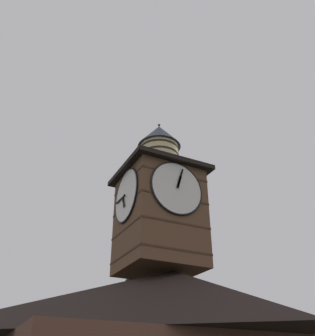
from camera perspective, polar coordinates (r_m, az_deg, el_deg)
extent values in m
pyramid|color=black|center=(18.07, 2.48, -20.29)|extent=(14.63, 11.78, 3.18)
cube|color=brown|center=(19.59, 0.28, -8.29)|extent=(3.76, 3.76, 5.23)
cube|color=#432E20|center=(18.95, 0.30, -13.89)|extent=(3.80, 3.80, 0.10)
cube|color=#432E20|center=(19.35, 0.29, -10.16)|extent=(3.80, 3.80, 0.10)
cube|color=#432E20|center=(19.82, 0.28, -6.60)|extent=(3.80, 3.80, 0.10)
cube|color=#432E20|center=(20.38, 0.27, -3.22)|extent=(3.80, 3.80, 0.10)
cylinder|color=white|center=(18.51, 2.96, -3.09)|extent=(2.83, 0.10, 2.83)
torus|color=black|center=(18.50, 2.99, -3.06)|extent=(2.93, 0.10, 2.93)
cube|color=black|center=(18.64, 3.34, -2.09)|extent=(0.31, 0.04, 0.71)
cube|color=black|center=(18.77, 3.50, -1.55)|extent=(0.41, 0.04, 1.13)
sphere|color=black|center=(18.43, 3.12, -2.95)|extent=(0.10, 0.10, 0.10)
cylinder|color=white|center=(19.32, -4.79, -4.21)|extent=(0.10, 2.83, 2.83)
torus|color=black|center=(19.31, -4.86, -4.20)|extent=(0.10, 2.93, 2.93)
cube|color=black|center=(19.24, -5.24, -5.18)|extent=(0.04, 0.35, 0.71)
cube|color=black|center=(19.77, -5.71, -4.84)|extent=(0.04, 1.16, 0.11)
sphere|color=black|center=(19.28, -5.09, -4.15)|extent=(0.10, 0.10, 0.10)
cube|color=black|center=(20.75, 0.26, -1.23)|extent=(4.46, 4.46, 0.25)
cylinder|color=beige|center=(21.25, 0.26, 1.18)|extent=(2.21, 2.21, 1.78)
cylinder|color=#2D2319|center=(20.92, 0.26, -0.39)|extent=(2.27, 2.27, 0.10)
cylinder|color=#2D2319|center=(21.14, 0.26, 0.66)|extent=(2.27, 2.27, 0.10)
cylinder|color=#2D2319|center=(21.37, 0.26, 1.69)|extent=(2.27, 2.27, 0.10)
cylinder|color=#2D2319|center=(21.61, 0.25, 2.70)|extent=(2.27, 2.27, 0.10)
cone|color=#2D3847|center=(22.14, 0.25, 4.82)|extent=(2.51, 2.51, 1.50)
sphere|color=#384251|center=(22.64, 0.24, 6.59)|extent=(0.16, 0.16, 0.16)
cone|color=black|center=(22.89, -0.12, -23.28)|extent=(5.83, 5.83, 2.97)
cone|color=black|center=(23.24, -0.12, -17.91)|extent=(4.89, 4.89, 3.45)
cone|color=black|center=(23.68, -0.11, -13.61)|extent=(3.95, 3.95, 3.18)
cone|color=black|center=(24.31, -0.11, -9.12)|extent=(3.01, 3.01, 3.25)
cone|color=black|center=(25.01, -0.10, -5.21)|extent=(2.07, 2.07, 3.00)
sphere|color=silver|center=(55.00, -5.76, -21.88)|extent=(1.73, 1.73, 1.73)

